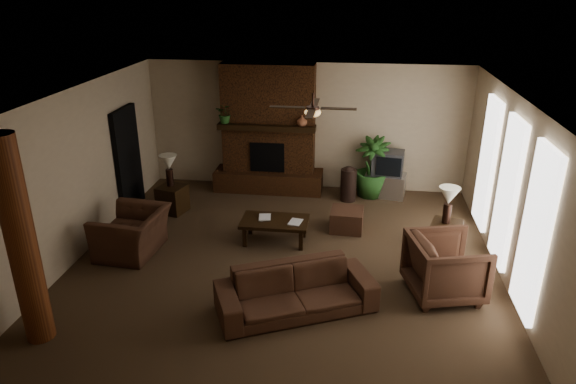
# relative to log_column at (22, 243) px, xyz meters

# --- Properties ---
(room_shell) EXTENTS (7.00, 7.00, 7.00)m
(room_shell) POSITION_rel_log_column_xyz_m (2.95, 2.40, 0.00)
(room_shell) COLOR #4D3926
(room_shell) RESTS_ON ground
(fireplace) EXTENTS (2.40, 0.70, 2.80)m
(fireplace) POSITION_rel_log_column_xyz_m (2.15, 5.62, -0.24)
(fireplace) COLOR #512C15
(fireplace) RESTS_ON ground
(windows) EXTENTS (0.08, 3.65, 2.35)m
(windows) POSITION_rel_log_column_xyz_m (6.40, 2.60, -0.05)
(windows) COLOR white
(windows) RESTS_ON ground
(log_column) EXTENTS (0.36, 0.36, 2.80)m
(log_column) POSITION_rel_log_column_xyz_m (0.00, 0.00, 0.00)
(log_column) COLOR brown
(log_column) RESTS_ON ground
(doorway) EXTENTS (0.10, 1.00, 2.10)m
(doorway) POSITION_rel_log_column_xyz_m (-0.49, 4.20, -0.35)
(doorway) COLOR black
(doorway) RESTS_ON ground
(ceiling_fan) EXTENTS (1.35, 1.35, 0.37)m
(ceiling_fan) POSITION_rel_log_column_xyz_m (3.35, 2.70, 1.13)
(ceiling_fan) COLOR black
(ceiling_fan) RESTS_ON ceiling
(sofa) EXTENTS (2.30, 1.51, 0.87)m
(sofa) POSITION_rel_log_column_xyz_m (3.29, 1.03, -0.96)
(sofa) COLOR #492D1F
(sofa) RESTS_ON ground
(armchair_left) EXTENTS (0.85, 1.23, 1.03)m
(armchair_left) POSITION_rel_log_column_xyz_m (0.30, 2.36, -0.89)
(armchair_left) COLOR #492D1F
(armchair_left) RESTS_ON ground
(armchair_right) EXTENTS (1.16, 1.21, 1.04)m
(armchair_right) POSITION_rel_log_column_xyz_m (5.45, 1.72, -0.88)
(armchair_right) COLOR #492D1F
(armchair_right) RESTS_ON ground
(coffee_table) EXTENTS (1.20, 0.70, 0.43)m
(coffee_table) POSITION_rel_log_column_xyz_m (2.67, 3.08, -1.03)
(coffee_table) COLOR black
(coffee_table) RESTS_ON ground
(ottoman) EXTENTS (0.63, 0.63, 0.40)m
(ottoman) POSITION_rel_log_column_xyz_m (3.95, 3.75, -1.20)
(ottoman) COLOR #492D1F
(ottoman) RESTS_ON ground
(tv_stand) EXTENTS (0.92, 0.64, 0.50)m
(tv_stand) POSITION_rel_log_column_xyz_m (4.73, 5.55, -1.15)
(tv_stand) COLOR silver
(tv_stand) RESTS_ON ground
(tv) EXTENTS (0.72, 0.61, 0.52)m
(tv) POSITION_rel_log_column_xyz_m (4.76, 5.54, -0.64)
(tv) COLOR #3B3B3E
(tv) RESTS_ON tv_stand
(floor_vase) EXTENTS (0.34, 0.34, 0.77)m
(floor_vase) POSITION_rel_log_column_xyz_m (3.94, 5.18, -0.97)
(floor_vase) COLOR black
(floor_vase) RESTS_ON ground
(floor_plant) EXTENTS (1.19, 1.50, 0.74)m
(floor_plant) POSITION_rel_log_column_xyz_m (4.42, 5.50, -1.03)
(floor_plant) COLOR #285421
(floor_plant) RESTS_ON ground
(side_table_left) EXTENTS (0.61, 0.61, 0.55)m
(side_table_left) POSITION_rel_log_column_xyz_m (0.41, 4.11, -1.12)
(side_table_left) COLOR black
(side_table_left) RESTS_ON ground
(lamp_left) EXTENTS (0.38, 0.38, 0.65)m
(lamp_left) POSITION_rel_log_column_xyz_m (0.37, 4.16, -0.40)
(lamp_left) COLOR black
(lamp_left) RESTS_ON side_table_left
(side_table_right) EXTENTS (0.63, 0.63, 0.55)m
(side_table_right) POSITION_rel_log_column_xyz_m (5.66, 3.10, -1.12)
(side_table_right) COLOR black
(side_table_right) RESTS_ON ground
(lamp_right) EXTENTS (0.40, 0.40, 0.65)m
(lamp_right) POSITION_rel_log_column_xyz_m (5.64, 3.11, -0.40)
(lamp_right) COLOR black
(lamp_right) RESTS_ON side_table_right
(mantel_plant) EXTENTS (0.48, 0.51, 0.33)m
(mantel_plant) POSITION_rel_log_column_xyz_m (1.27, 5.38, 0.32)
(mantel_plant) COLOR #285421
(mantel_plant) RESTS_ON fireplace
(mantel_vase) EXTENTS (0.25, 0.26, 0.22)m
(mantel_vase) POSITION_rel_log_column_xyz_m (2.91, 5.36, 0.27)
(mantel_vase) COLOR #985A3D
(mantel_vase) RESTS_ON fireplace
(book_a) EXTENTS (0.22, 0.06, 0.29)m
(book_a) POSITION_rel_log_column_xyz_m (2.38, 3.12, -0.83)
(book_a) COLOR #999999
(book_a) RESTS_ON coffee_table
(book_b) EXTENTS (0.21, 0.06, 0.29)m
(book_b) POSITION_rel_log_column_xyz_m (2.95, 3.04, -0.82)
(book_b) COLOR #999999
(book_b) RESTS_ON coffee_table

